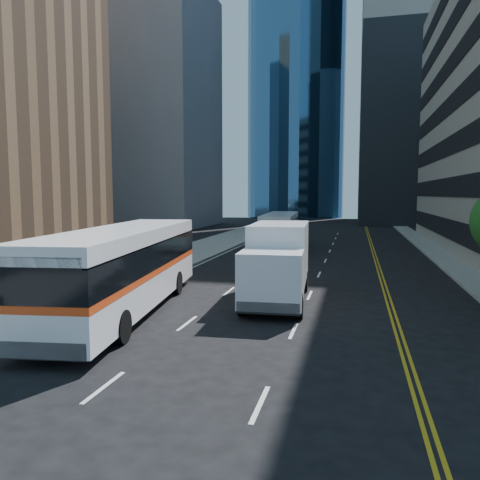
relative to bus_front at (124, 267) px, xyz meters
The scene contains 9 objects.
ground 7.50m from the bus_front, 24.56° to the right, with size 160.00×160.00×0.00m, color black.
sidewalk_west 22.40m from the bus_front, 100.06° to the left, with size 5.00×90.00×0.15m, color gray.
sidewalk_east 27.02m from the bus_front, 54.64° to the left, with size 2.00×90.00×0.15m, color gray.
office_tower_north 78.45m from the bus_front, 70.37° to the left, with size 30.00×28.00×60.00m, color gray.
glass_tower 90.48m from the bus_front, 92.38° to the left, with size 20.00×20.00×80.00m, color #2E547A.
midrise_west 55.69m from the bus_front, 113.60° to the left, with size 18.00×18.00×35.00m, color gray.
bus_front is the anchor object (origin of this frame).
bus_rear 24.63m from the bus_front, 83.94° to the left, with size 3.44×12.08×3.07m.
box_truck 6.73m from the bus_front, 30.62° to the left, with size 2.95×7.40×3.47m.
Camera 1 is at (2.53, -14.17, 4.83)m, focal length 35.00 mm.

